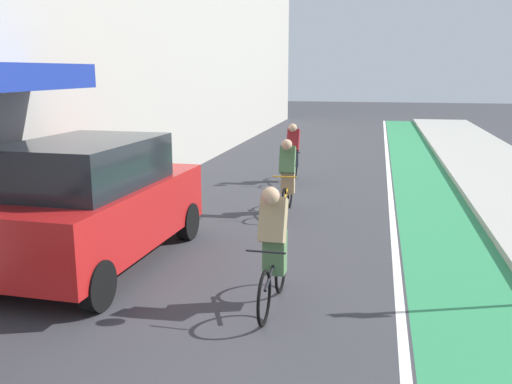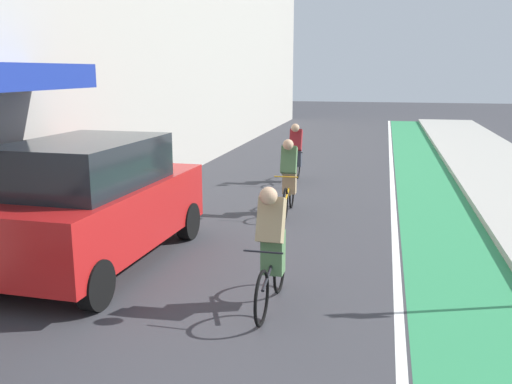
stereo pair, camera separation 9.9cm
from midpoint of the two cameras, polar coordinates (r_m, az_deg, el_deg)
The scene contains 7 objects.
ground_plane at distance 14.25m, azimuth 6.03°, elevation 0.12°, with size 84.32×84.32×0.00m, color #38383D.
bike_lane_paint at distance 16.16m, azimuth 17.05°, elevation 1.09°, with size 1.60×38.33×0.00m, color #2D8451.
lane_divider_stripe at distance 16.12m, azimuth 13.87°, elevation 1.25°, with size 0.12×38.33×0.00m, color white.
parked_suv_red at distance 8.93m, azimuth -15.91°, elevation -0.92°, with size 2.11×4.34×1.98m.
cyclist_mid at distance 7.07m, azimuth 2.01°, elevation -5.28°, with size 0.48×1.73×1.62m.
cyclist_trailing at distance 11.77m, azimuth 3.62°, elevation 1.61°, with size 0.48×1.72×1.61m.
cyclist_far at distance 15.20m, azimuth 4.27°, elevation 4.01°, with size 0.48×1.71×1.61m.
Camera 2 is at (1.68, 1.34, 2.98)m, focal length 39.27 mm.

